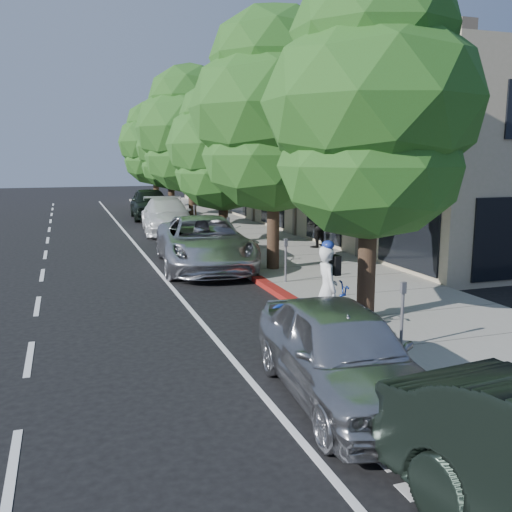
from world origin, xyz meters
name	(u,v)px	position (x,y,z in m)	size (l,w,h in m)	color
ground	(294,305)	(0.00, 0.00, 0.00)	(120.00, 120.00, 0.00)	black
sidewalk	(271,249)	(2.30, 8.00, 0.07)	(4.60, 56.00, 0.15)	gray
curb	(215,252)	(0.00, 8.00, 0.07)	(0.30, 56.00, 0.15)	#9E998E
curb_red_segment	(280,293)	(0.00, 1.00, 0.07)	(0.32, 4.00, 0.15)	maroon
storefront_building	(329,160)	(9.60, 18.00, 3.50)	(10.00, 36.00, 7.00)	#B8A58D
street_tree_0	(372,108)	(0.90, -2.00, 4.75)	(4.77, 4.77, 7.71)	black
street_tree_1	(274,113)	(0.90, 4.00, 5.06)	(5.31, 5.31, 8.29)	black
street_tree_2	(223,147)	(0.90, 10.00, 4.11)	(4.70, 4.70, 6.84)	black
street_tree_3	(191,131)	(0.90, 16.00, 5.01)	(5.66, 5.66, 8.32)	black
street_tree_4	(170,148)	(0.90, 22.00, 4.19)	(4.19, 4.19, 6.80)	black
street_tree_5	(155,144)	(0.90, 28.00, 4.60)	(5.17, 5.17, 7.62)	black
cyclist	(327,289)	(-0.18, -2.23, 0.94)	(0.68, 0.45, 1.87)	white
bicycle	(317,310)	(-0.50, -2.44, 0.56)	(0.74, 2.12, 1.11)	#1736A0
silver_suv	(204,243)	(-1.02, 5.50, 0.87)	(2.88, 6.24, 1.73)	silver
dark_sedan	(196,234)	(-0.50, 9.00, 0.67)	(1.41, 4.05, 1.33)	#222528
white_pickup	(167,216)	(-0.63, 15.00, 0.83)	(2.33, 5.73, 1.66)	white
dark_suv_far	(150,203)	(-0.50, 21.50, 0.92)	(2.18, 5.43, 1.85)	black
near_car_a	(341,352)	(-1.50, -5.50, 0.77)	(1.81, 4.50, 1.53)	#AFAFB4
pedestrian	(315,224)	(4.00, 7.52, 1.07)	(0.89, 0.69, 1.83)	black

